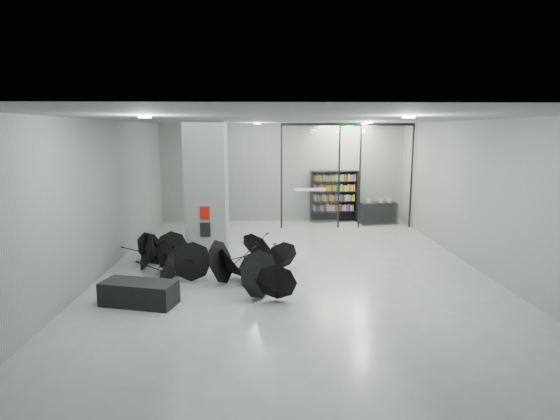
{
  "coord_description": "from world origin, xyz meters",
  "views": [
    {
      "loc": [
        -0.78,
        -11.81,
        3.71
      ],
      "look_at": [
        -0.3,
        1.5,
        1.4
      ],
      "focal_mm": 29.35,
      "sensor_mm": 36.0,
      "label": 1
    }
  ],
  "objects_px": {
    "bookshelf": "(334,196)",
    "shop_counter": "(378,213)",
    "bench": "(139,293)",
    "column": "(207,188)",
    "umbrella_cluster": "(204,266)"
  },
  "relations": [
    {
      "from": "column",
      "to": "bookshelf",
      "type": "distance_m",
      "value": 6.7
    },
    {
      "from": "shop_counter",
      "to": "bench",
      "type": "bearing_deg",
      "value": -141.91
    },
    {
      "from": "umbrella_cluster",
      "to": "bookshelf",
      "type": "bearing_deg",
      "value": 58.31
    },
    {
      "from": "bookshelf",
      "to": "umbrella_cluster",
      "type": "bearing_deg",
      "value": -127.89
    },
    {
      "from": "bench",
      "to": "bookshelf",
      "type": "height_order",
      "value": "bookshelf"
    },
    {
      "from": "bench",
      "to": "umbrella_cluster",
      "type": "bearing_deg",
      "value": 72.4
    },
    {
      "from": "bench",
      "to": "bookshelf",
      "type": "relative_size",
      "value": 0.76
    },
    {
      "from": "column",
      "to": "shop_counter",
      "type": "xyz_separation_m",
      "value": [
        6.32,
        4.2,
        -1.56
      ]
    },
    {
      "from": "column",
      "to": "bench",
      "type": "relative_size",
      "value": 2.51
    },
    {
      "from": "column",
      "to": "shop_counter",
      "type": "distance_m",
      "value": 7.75
    },
    {
      "from": "column",
      "to": "umbrella_cluster",
      "type": "distance_m",
      "value": 2.99
    },
    {
      "from": "shop_counter",
      "to": "umbrella_cluster",
      "type": "relative_size",
      "value": 0.29
    },
    {
      "from": "bookshelf",
      "to": "shop_counter",
      "type": "relative_size",
      "value": 1.44
    },
    {
      "from": "bookshelf",
      "to": "shop_counter",
      "type": "height_order",
      "value": "bookshelf"
    },
    {
      "from": "column",
      "to": "bench",
      "type": "distance_m",
      "value": 4.74
    }
  ]
}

